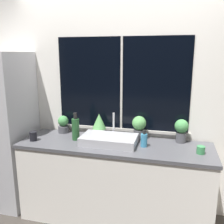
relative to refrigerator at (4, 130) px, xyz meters
The scene contains 13 objects.
wall_back 1.50m from the refrigerator, 13.76° to the left, with size 8.00×0.09×2.70m.
wall_left 1.38m from the refrigerator, 116.89° to the left, with size 0.06×7.00×2.70m.
counter 1.48m from the refrigerator, ahead, with size 2.07×0.62×0.90m.
refrigerator is the anchor object (origin of this frame).
sink 1.34m from the refrigerator, ahead, with size 0.59×0.40×0.30m.
potted_plant_far_left 0.73m from the refrigerator, 16.23° to the left, with size 0.13×0.13×0.21m.
potted_plant_center_left 1.18m from the refrigerator, ahead, with size 0.16×0.16×0.26m.
potted_plant_center_right 1.64m from the refrigerator, ahead, with size 0.16×0.16×0.26m.
potted_plant_far_right 2.10m from the refrigerator, ahead, with size 0.15×0.15×0.26m.
soap_bottle 1.71m from the refrigerator, ahead, with size 0.07×0.07×0.18m.
bottle_tall 0.95m from the refrigerator, ahead, with size 0.08×0.08×0.31m.
mug_green 2.27m from the refrigerator, ahead, with size 0.08×0.08×0.08m.
mug_black 0.52m from the refrigerator, 16.87° to the right, with size 0.08×0.08×0.10m.
Camera 1 is at (0.60, -2.16, 1.84)m, focal length 40.00 mm.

